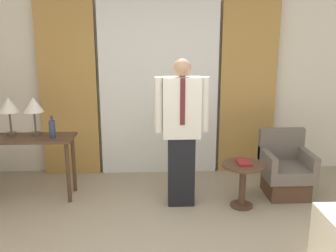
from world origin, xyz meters
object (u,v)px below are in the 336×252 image
(desk, at_px, (23,148))
(table_lamp_right, at_px, (34,106))
(table_lamp_left, at_px, (9,106))
(armchair, at_px, (285,171))
(book, at_px, (244,162))
(side_table, at_px, (243,178))
(bottle_near_edge, at_px, (52,129))
(person, at_px, (182,128))

(desk, distance_m, table_lamp_right, 0.54)
(table_lamp_left, distance_m, table_lamp_right, 0.30)
(armchair, distance_m, book, 0.75)
(side_table, bearing_deg, book, 65.88)
(book, bearing_deg, bottle_near_edge, 171.86)
(armchair, bearing_deg, book, -153.41)
(table_lamp_right, xyz_separation_m, person, (1.81, -0.38, -0.20))
(person, distance_m, armchair, 1.54)
(armchair, height_order, side_table, armchair)
(table_lamp_left, distance_m, book, 2.95)
(bottle_near_edge, height_order, book, bottle_near_edge)
(armchair, bearing_deg, desk, 179.12)
(desk, relative_size, person, 0.72)
(bottle_near_edge, distance_m, armchair, 3.00)
(table_lamp_left, relative_size, table_lamp_right, 1.00)
(armchair, bearing_deg, person, -170.16)
(table_lamp_right, distance_m, person, 1.86)
(table_lamp_left, height_order, table_lamp_right, same)
(person, distance_m, side_table, 0.95)
(desk, xyz_separation_m, table_lamp_right, (0.15, 0.09, 0.51))
(desk, bearing_deg, person, -8.40)
(bottle_near_edge, bearing_deg, table_lamp_left, 167.01)
(desk, relative_size, table_lamp_left, 2.64)
(bottle_near_edge, relative_size, book, 1.27)
(person, bearing_deg, armchair, 9.84)
(table_lamp_right, distance_m, side_table, 2.70)
(armchair, relative_size, side_table, 1.53)
(side_table, height_order, book, book)
(desk, xyz_separation_m, table_lamp_left, (-0.15, 0.09, 0.51))
(table_lamp_right, bearing_deg, book, -10.13)
(desk, relative_size, table_lamp_right, 2.64)
(desk, relative_size, side_table, 2.36)
(table_lamp_left, height_order, armchair, table_lamp_left)
(table_lamp_right, height_order, side_table, table_lamp_right)
(desk, xyz_separation_m, side_table, (2.69, -0.39, -0.30))
(table_lamp_right, distance_m, book, 2.66)
(table_lamp_left, distance_m, person, 2.15)
(desk, distance_m, bottle_near_edge, 0.47)
(book, bearing_deg, table_lamp_right, 169.87)
(table_lamp_right, distance_m, armchair, 3.29)
(table_lamp_left, xyz_separation_m, bottle_near_edge, (0.54, -0.12, -0.26))
(desk, bearing_deg, bottle_near_edge, -5.41)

